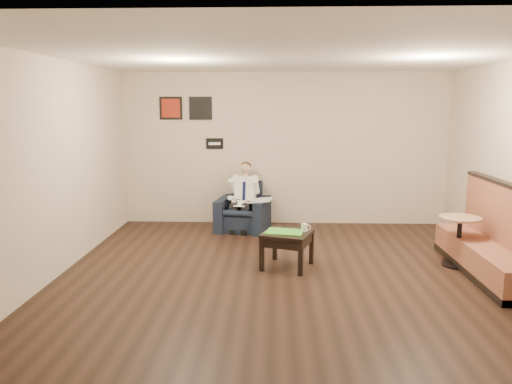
{
  "coord_description": "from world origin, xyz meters",
  "views": [
    {
      "loc": [
        -0.19,
        -6.26,
        2.19
      ],
      "look_at": [
        -0.46,
        1.2,
        0.9
      ],
      "focal_mm": 35.0,
      "sensor_mm": 36.0,
      "label": 1
    }
  ],
  "objects_px": {
    "green_folder": "(285,232)",
    "smartphone": "(295,229)",
    "coffee_mug": "(304,227)",
    "cafe_table": "(459,242)",
    "side_table": "(287,250)",
    "armchair": "(243,207)",
    "seated_man": "(242,199)",
    "banquette": "(486,229)"
  },
  "relations": [
    {
      "from": "coffee_mug",
      "to": "smartphone",
      "type": "height_order",
      "value": "coffee_mug"
    },
    {
      "from": "smartphone",
      "to": "banquette",
      "type": "height_order",
      "value": "banquette"
    },
    {
      "from": "coffee_mug",
      "to": "banquette",
      "type": "distance_m",
      "value": 2.37
    },
    {
      "from": "side_table",
      "to": "green_folder",
      "type": "bearing_deg",
      "value": -165.58
    },
    {
      "from": "armchair",
      "to": "green_folder",
      "type": "xyz_separation_m",
      "value": [
        0.7,
        -2.1,
        0.08
      ]
    },
    {
      "from": "smartphone",
      "to": "banquette",
      "type": "xyz_separation_m",
      "value": [
        2.48,
        -0.31,
        0.1
      ]
    },
    {
      "from": "coffee_mug",
      "to": "side_table",
      "type": "bearing_deg",
      "value": -165.58
    },
    {
      "from": "armchair",
      "to": "smartphone",
      "type": "bearing_deg",
      "value": -56.25
    },
    {
      "from": "green_folder",
      "to": "cafe_table",
      "type": "distance_m",
      "value": 2.41
    },
    {
      "from": "seated_man",
      "to": "banquette",
      "type": "bearing_deg",
      "value": -22.37
    },
    {
      "from": "coffee_mug",
      "to": "cafe_table",
      "type": "distance_m",
      "value": 2.14
    },
    {
      "from": "seated_man",
      "to": "side_table",
      "type": "xyz_separation_m",
      "value": [
        0.76,
        -1.98,
        -0.33
      ]
    },
    {
      "from": "cafe_table",
      "to": "smartphone",
      "type": "bearing_deg",
      "value": 179.91
    },
    {
      "from": "coffee_mug",
      "to": "cafe_table",
      "type": "xyz_separation_m",
      "value": [
        2.13,
        0.09,
        -0.2
      ]
    },
    {
      "from": "armchair",
      "to": "side_table",
      "type": "height_order",
      "value": "armchair"
    },
    {
      "from": "side_table",
      "to": "smartphone",
      "type": "xyz_separation_m",
      "value": [
        0.11,
        0.15,
        0.25
      ]
    },
    {
      "from": "armchair",
      "to": "coffee_mug",
      "type": "distance_m",
      "value": 2.25
    },
    {
      "from": "armchair",
      "to": "side_table",
      "type": "relative_size",
      "value": 1.43
    },
    {
      "from": "cafe_table",
      "to": "seated_man",
      "type": "bearing_deg",
      "value": 149.53
    },
    {
      "from": "smartphone",
      "to": "banquette",
      "type": "distance_m",
      "value": 2.5
    },
    {
      "from": "coffee_mug",
      "to": "cafe_table",
      "type": "relative_size",
      "value": 0.15
    },
    {
      "from": "armchair",
      "to": "smartphone",
      "type": "relative_size",
      "value": 5.6
    },
    {
      "from": "green_folder",
      "to": "cafe_table",
      "type": "xyz_separation_m",
      "value": [
        2.4,
        0.16,
        -0.16
      ]
    },
    {
      "from": "green_folder",
      "to": "smartphone",
      "type": "relative_size",
      "value": 3.21
    },
    {
      "from": "side_table",
      "to": "seated_man",
      "type": "bearing_deg",
      "value": 110.87
    },
    {
      "from": "armchair",
      "to": "banquette",
      "type": "xyz_separation_m",
      "value": [
        3.33,
        -2.25,
        0.18
      ]
    },
    {
      "from": "side_table",
      "to": "green_folder",
      "type": "distance_m",
      "value": 0.26
    },
    {
      "from": "coffee_mug",
      "to": "cafe_table",
      "type": "bearing_deg",
      "value": 2.3
    },
    {
      "from": "armchair",
      "to": "cafe_table",
      "type": "bearing_deg",
      "value": -21.91
    },
    {
      "from": "green_folder",
      "to": "smartphone",
      "type": "xyz_separation_m",
      "value": [
        0.15,
        0.16,
        -0.0
      ]
    },
    {
      "from": "side_table",
      "to": "coffee_mug",
      "type": "distance_m",
      "value": 0.38
    },
    {
      "from": "smartphone",
      "to": "cafe_table",
      "type": "bearing_deg",
      "value": 29.18
    },
    {
      "from": "seated_man",
      "to": "green_folder",
      "type": "height_order",
      "value": "seated_man"
    },
    {
      "from": "seated_man",
      "to": "cafe_table",
      "type": "relative_size",
      "value": 1.65
    },
    {
      "from": "armchair",
      "to": "green_folder",
      "type": "height_order",
      "value": "armchair"
    },
    {
      "from": "seated_man",
      "to": "green_folder",
      "type": "relative_size",
      "value": 2.31
    },
    {
      "from": "coffee_mug",
      "to": "seated_man",
      "type": "bearing_deg",
      "value": 117.19
    },
    {
      "from": "seated_man",
      "to": "smartphone",
      "type": "height_order",
      "value": "seated_man"
    },
    {
      "from": "green_folder",
      "to": "coffee_mug",
      "type": "height_order",
      "value": "coffee_mug"
    },
    {
      "from": "side_table",
      "to": "cafe_table",
      "type": "relative_size",
      "value": 0.87
    },
    {
      "from": "armchair",
      "to": "green_folder",
      "type": "distance_m",
      "value": 2.21
    },
    {
      "from": "coffee_mug",
      "to": "green_folder",
      "type": "bearing_deg",
      "value": -165.58
    }
  ]
}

